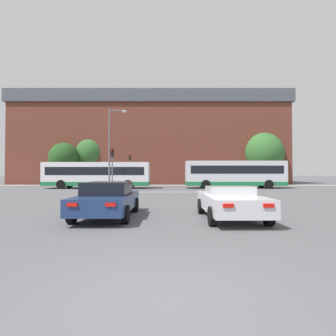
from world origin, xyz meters
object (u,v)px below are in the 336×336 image
(bus_crossing_trailing, at_px, (98,174))
(pedestrian_walking_east, at_px, (117,178))
(bus_crossing_lead, at_px, (235,174))
(car_roadster_right, at_px, (230,202))
(traffic_light_near_left, at_px, (112,162))
(car_saloon_left, at_px, (108,199))
(street_lamp_junction, at_px, (112,142))
(traffic_light_far_left, at_px, (130,165))
(pedestrian_waiting, at_px, (231,178))

(bus_crossing_trailing, height_order, pedestrian_walking_east, bus_crossing_trailing)
(bus_crossing_lead, relative_size, pedestrian_walking_east, 6.72)
(car_roadster_right, relative_size, bus_crossing_trailing, 0.36)
(car_roadster_right, distance_m, traffic_light_near_left, 17.30)
(pedestrian_walking_east, bearing_deg, car_saloon_left, -169.62)
(bus_crossing_lead, xyz_separation_m, street_lamp_junction, (-13.18, -5.21, 3.08))
(pedestrian_walking_east, bearing_deg, car_roadster_right, -160.92)
(traffic_light_near_left, bearing_deg, bus_crossing_trailing, 118.96)
(car_roadster_right, distance_m, street_lamp_junction, 17.70)
(traffic_light_far_left, height_order, street_lamp_junction, street_lamp_junction)
(car_saloon_left, height_order, traffic_light_far_left, traffic_light_far_left)
(traffic_light_near_left, xyz_separation_m, pedestrian_waiting, (14.36, 11.84, -1.69))
(traffic_light_near_left, distance_m, pedestrian_waiting, 18.69)
(traffic_light_near_left, bearing_deg, pedestrian_walking_east, 99.00)
(traffic_light_far_left, relative_size, pedestrian_walking_east, 2.62)
(pedestrian_waiting, bearing_deg, traffic_light_near_left, -177.05)
(bus_crossing_lead, height_order, pedestrian_walking_east, bus_crossing_lead)
(car_saloon_left, bearing_deg, bus_crossing_lead, 63.18)
(bus_crossing_trailing, bearing_deg, traffic_light_far_left, -20.25)
(traffic_light_near_left, bearing_deg, street_lamp_junction, 134.13)
(traffic_light_far_left, xyz_separation_m, traffic_light_near_left, (0.08, -12.24, -0.17))
(bus_crossing_lead, xyz_separation_m, pedestrian_waiting, (1.22, 6.59, -0.59))
(traffic_light_far_left, xyz_separation_m, pedestrian_walking_east, (-2.02, 1.02, -1.97))
(car_roadster_right, xyz_separation_m, pedestrian_walking_east, (-9.84, 28.58, 0.34))
(bus_crossing_trailing, bearing_deg, street_lamp_junction, -151.17)
(car_roadster_right, xyz_separation_m, traffic_light_near_left, (-7.74, 15.32, 2.14))
(car_roadster_right, relative_size, bus_crossing_lead, 0.38)
(car_saloon_left, distance_m, traffic_light_near_left, 15.36)
(bus_crossing_lead, bearing_deg, pedestrian_waiting, -10.46)
(traffic_light_near_left, height_order, street_lamp_junction, street_lamp_junction)
(traffic_light_far_left, bearing_deg, pedestrian_walking_east, 153.23)
(car_roadster_right, bearing_deg, bus_crossing_lead, 74.50)
(car_saloon_left, distance_m, bus_crossing_lead, 22.58)
(car_saloon_left, distance_m, bus_crossing_trailing, 20.74)
(bus_crossing_trailing, height_order, traffic_light_near_left, traffic_light_near_left)
(car_roadster_right, height_order, pedestrian_waiting, pedestrian_waiting)
(car_saloon_left, relative_size, bus_crossing_trailing, 0.38)
(pedestrian_waiting, bearing_deg, bus_crossing_lead, -137.01)
(car_saloon_left, distance_m, traffic_light_far_left, 27.43)
(car_saloon_left, height_order, bus_crossing_lead, bus_crossing_lead)
(car_roadster_right, relative_size, street_lamp_junction, 0.54)
(car_roadster_right, xyz_separation_m, street_lamp_junction, (-7.78, 15.35, 4.13))
(car_saloon_left, bearing_deg, bus_crossing_trailing, 106.03)
(bus_crossing_lead, bearing_deg, traffic_light_far_left, 62.12)
(traffic_light_far_left, distance_m, traffic_light_near_left, 12.24)
(bus_crossing_lead, distance_m, bus_crossing_trailing, 15.90)
(car_roadster_right, xyz_separation_m, bus_crossing_trailing, (-10.50, 20.30, 0.96))
(bus_crossing_trailing, distance_m, pedestrian_waiting, 18.45)
(street_lamp_junction, height_order, pedestrian_walking_east, street_lamp_junction)
(bus_crossing_trailing, xyz_separation_m, pedestrian_walking_east, (0.66, 8.28, -0.61))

